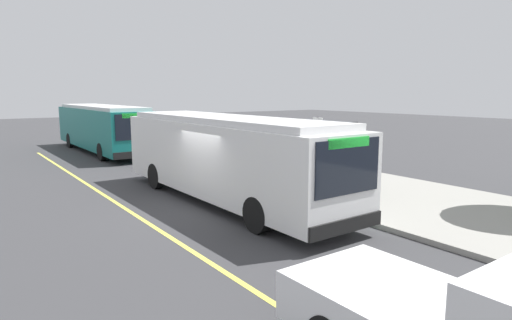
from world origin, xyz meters
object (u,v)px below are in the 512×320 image
at_px(transit_bus_main, 226,155).
at_px(waiting_bench, 318,169).
at_px(transit_bus_second, 102,127).
at_px(pedestrian_commuter, 354,168).
at_px(route_sign_post, 317,147).

bearing_deg(transit_bus_main, waiting_bench, 93.63).
height_order(transit_bus_main, waiting_bench, transit_bus_main).
bearing_deg(waiting_bench, transit_bus_second, -163.81).
bearing_deg(waiting_bench, pedestrian_commuter, -15.83).
bearing_deg(route_sign_post, waiting_bench, 135.35).
bearing_deg(waiting_bench, route_sign_post, -44.65).
relative_size(route_sign_post, pedestrian_commuter, 1.66).
height_order(route_sign_post, pedestrian_commuter, route_sign_post).
distance_m(transit_bus_second, route_sign_post, 17.54).
height_order(transit_bus_main, pedestrian_commuter, transit_bus_main).
relative_size(transit_bus_second, pedestrian_commuter, 7.11).
distance_m(transit_bus_main, transit_bus_second, 15.38).
bearing_deg(route_sign_post, pedestrian_commuter, 80.87).
relative_size(transit_bus_main, waiting_bench, 6.99).
bearing_deg(waiting_bench, transit_bus_main, -86.37).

